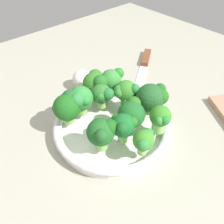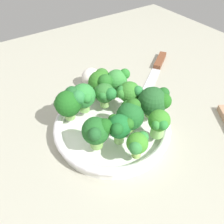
% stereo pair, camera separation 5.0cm
% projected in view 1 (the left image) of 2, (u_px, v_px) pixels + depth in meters
% --- Properties ---
extents(ground_plane, '(1.30, 1.30, 0.03)m').
position_uv_depth(ground_plane, '(131.00, 136.00, 0.55)').
color(ground_plane, '#A9A794').
extents(bowl, '(0.26, 0.26, 0.03)m').
position_uv_depth(bowl, '(112.00, 127.00, 0.53)').
color(bowl, white).
rests_on(bowl, ground_plane).
extents(broccoli_floret_0, '(0.05, 0.05, 0.07)m').
position_uv_depth(broccoli_floret_0, '(123.00, 126.00, 0.45)').
color(broccoli_floret_0, '#8BC76A').
rests_on(broccoli_floret_0, bowl).
extents(broccoli_floret_1, '(0.06, 0.06, 0.07)m').
position_uv_depth(broccoli_floret_1, '(67.00, 106.00, 0.50)').
color(broccoli_floret_1, '#88BC5F').
rests_on(broccoli_floret_1, bowl).
extents(broccoli_floret_2, '(0.05, 0.06, 0.06)m').
position_uv_depth(broccoli_floret_2, '(102.00, 94.00, 0.53)').
color(broccoli_floret_2, '#96CB6A').
rests_on(broccoli_floret_2, bowl).
extents(broccoli_floret_3, '(0.06, 0.06, 0.07)m').
position_uv_depth(broccoli_floret_3, '(102.00, 132.00, 0.44)').
color(broccoli_floret_3, '#87BF5D').
rests_on(broccoli_floret_3, bowl).
extents(broccoli_floret_4, '(0.06, 0.06, 0.07)m').
position_uv_depth(broccoli_floret_4, '(126.00, 92.00, 0.53)').
color(broccoli_floret_4, '#79B960').
rests_on(broccoli_floret_4, bowl).
extents(broccoli_floret_5, '(0.06, 0.06, 0.07)m').
position_uv_depth(broccoli_floret_5, '(131.00, 113.00, 0.48)').
color(broccoli_floret_5, '#91C962').
rests_on(broccoli_floret_5, bowl).
extents(broccoli_floret_6, '(0.05, 0.05, 0.06)m').
position_uv_depth(broccoli_floret_6, '(160.00, 118.00, 0.48)').
color(broccoli_floret_6, '#90DB6E').
rests_on(broccoli_floret_6, bowl).
extents(broccoli_floret_7, '(0.06, 0.07, 0.07)m').
position_uv_depth(broccoli_floret_7, '(96.00, 83.00, 0.56)').
color(broccoli_floret_7, '#92CD6B').
rests_on(broccoli_floret_7, bowl).
extents(broccoli_floret_8, '(0.06, 0.05, 0.07)m').
position_uv_depth(broccoli_floret_8, '(112.00, 80.00, 0.57)').
color(broccoli_floret_8, '#82BA5F').
rests_on(broccoli_floret_8, bowl).
extents(broccoli_floret_9, '(0.05, 0.04, 0.06)m').
position_uv_depth(broccoli_floret_9, '(144.00, 141.00, 0.43)').
color(broccoli_floret_9, '#A2DB63').
rests_on(broccoli_floret_9, bowl).
extents(broccoli_floret_10, '(0.07, 0.06, 0.07)m').
position_uv_depth(broccoli_floret_10, '(153.00, 98.00, 0.52)').
color(broccoli_floret_10, '#83CA5F').
rests_on(broccoli_floret_10, bowl).
extents(broccoli_floret_11, '(0.06, 0.06, 0.07)m').
position_uv_depth(broccoli_floret_11, '(81.00, 99.00, 0.51)').
color(broccoli_floret_11, '#94D36C').
rests_on(broccoli_floret_11, bowl).
extents(knife, '(0.23, 0.17, 0.01)m').
position_uv_depth(knife, '(144.00, 65.00, 0.75)').
color(knife, silver).
rests_on(knife, ground_plane).
extents(garlic_bulb, '(0.05, 0.05, 0.05)m').
position_uv_depth(garlic_bulb, '(82.00, 80.00, 0.65)').
color(garlic_bulb, white).
rests_on(garlic_bulb, ground_plane).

